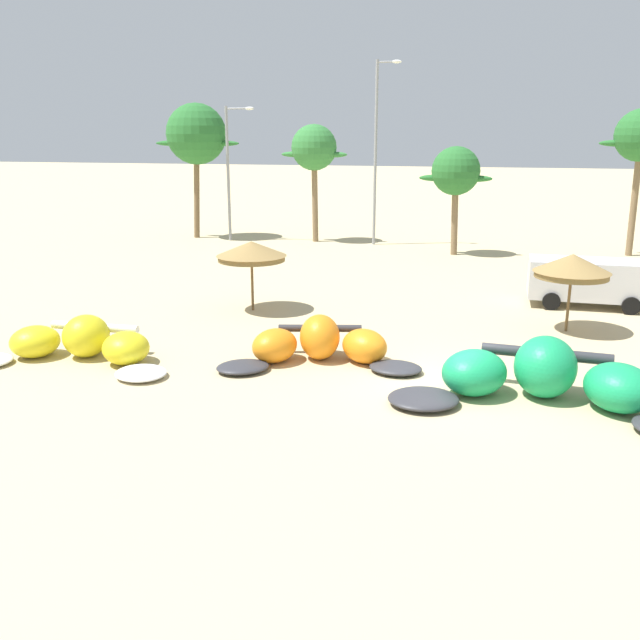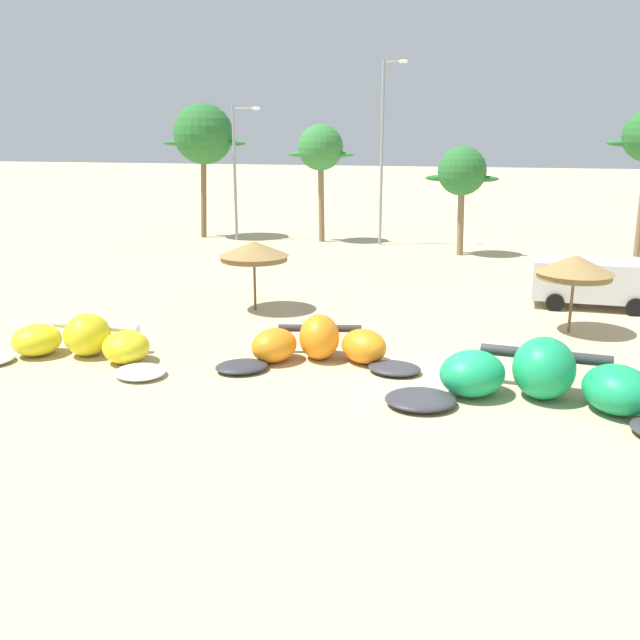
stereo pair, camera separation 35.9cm
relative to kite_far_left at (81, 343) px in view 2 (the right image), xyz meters
name	(u,v)px [view 2 (the right image)]	position (x,y,z in m)	size (l,w,h in m)	color
ground_plane	(441,384)	(10.76, 0.69, -0.50)	(260.00, 260.00, 0.00)	#C6B284
kite_far_left	(81,343)	(0.00, 0.00, 0.00)	(6.83, 3.16, 1.30)	white
kite_left	(319,345)	(7.02, 1.64, 0.02)	(6.06, 3.58, 1.36)	#333338
kite_left_of_center	(543,380)	(13.33, 0.01, 0.11)	(7.92, 3.83, 1.60)	#333338
beach_umbrella_near_van	(254,251)	(2.96, 7.01, 1.81)	(2.68, 2.68, 2.69)	brown
beach_umbrella_middle	(575,267)	(14.47, 6.97, 1.80)	(2.57, 2.57, 2.70)	brown
parked_car_second	(591,280)	(15.49, 10.95, 0.59)	(4.63, 2.23, 1.84)	silver
palm_leftmost	(203,135)	(-6.94, 24.29, 6.05)	(5.74, 3.82, 8.52)	brown
palm_left	(321,149)	(0.72, 24.60, 5.20)	(4.20, 2.80, 7.21)	#7F6647
palm_left_of_gap	(462,173)	(9.54, 21.81, 4.06)	(3.99, 2.66, 5.98)	#7F6647
lamppost_west	(237,166)	(-4.44, 23.65, 4.17)	(1.90, 0.24, 8.26)	gray
lamppost_west_center	(384,146)	(4.69, 24.33, 5.41)	(1.50, 0.24, 10.78)	gray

